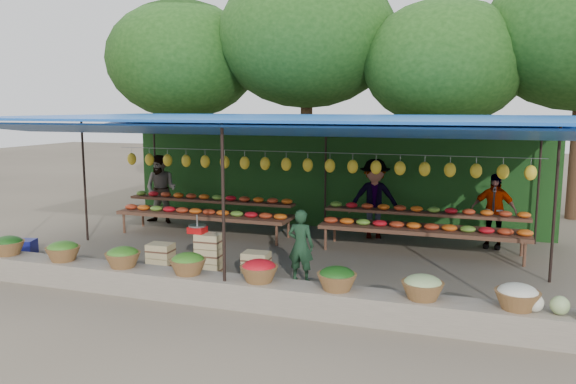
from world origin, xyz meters
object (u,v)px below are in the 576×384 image
(weighing_scale, at_px, (197,229))
(blue_crate_back, at_px, (22,247))
(vendor_seated, at_px, (301,246))
(crate_counter, at_px, (208,259))

(weighing_scale, bearing_deg, blue_crate_back, 178.53)
(vendor_seated, xyz_separation_m, blue_crate_back, (-5.96, -0.12, -0.48))
(crate_counter, relative_size, blue_crate_back, 4.74)
(weighing_scale, relative_size, vendor_seated, 0.26)
(blue_crate_back, bearing_deg, weighing_scale, -18.84)
(crate_counter, bearing_deg, vendor_seated, 7.68)
(vendor_seated, relative_size, blue_crate_back, 2.54)
(crate_counter, xyz_separation_m, vendor_seated, (1.67, 0.22, 0.32))
(vendor_seated, bearing_deg, weighing_scale, 9.18)
(weighing_scale, height_order, vendor_seated, vendor_seated)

